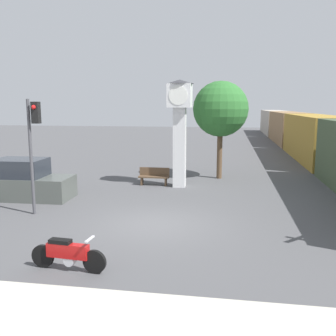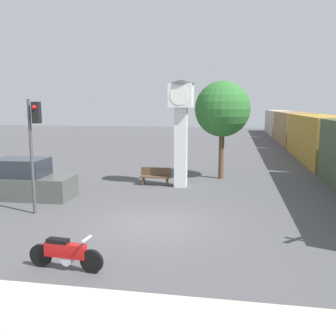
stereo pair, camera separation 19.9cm
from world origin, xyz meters
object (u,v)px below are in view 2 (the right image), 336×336
at_px(freight_train, 302,132).
at_px(motorcycle, 65,253).
at_px(street_tree, 222,109).
at_px(bench, 155,176).
at_px(traffic_light, 34,136).
at_px(parked_car, 25,182).
at_px(clock_tower, 181,117).

bearing_deg(freight_train, motorcycle, -110.21).
relative_size(motorcycle, street_tree, 0.37).
height_order(freight_train, bench, freight_train).
relative_size(traffic_light, parked_car, 1.03).
distance_m(traffic_light, bench, 7.32).
relative_size(freight_train, street_tree, 9.71).
distance_m(clock_tower, freight_train, 20.31).
relative_size(clock_tower, freight_train, 0.10).
distance_m(motorcycle, street_tree, 13.84).
bearing_deg(bench, freight_train, 60.07).
height_order(freight_train, traffic_light, traffic_light).
relative_size(motorcycle, bench, 1.29).
relative_size(traffic_light, bench, 2.75).
height_order(motorcycle, parked_car, parked_car).
bearing_deg(clock_tower, traffic_light, -129.24).
bearing_deg(traffic_light, freight_train, 60.14).
bearing_deg(parked_car, street_tree, 33.67).
height_order(clock_tower, traffic_light, clock_tower).
distance_m(street_tree, parked_car, 11.03).
height_order(clock_tower, bench, clock_tower).
xyz_separation_m(freight_train, street_tree, (-7.01, -15.54, 2.24)).
distance_m(freight_train, traffic_light, 27.65).
bearing_deg(traffic_light, street_tree, 51.30).
distance_m(motorcycle, bench, 10.49).
distance_m(clock_tower, bench, 3.38).
relative_size(freight_train, parked_car, 12.56).
bearing_deg(motorcycle, freight_train, 74.73).
bearing_deg(clock_tower, bench, 174.28).
height_order(motorcycle, traffic_light, traffic_light).
bearing_deg(freight_train, bench, -119.93).
bearing_deg(bench, street_tree, 36.16).
height_order(bench, parked_car, parked_car).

